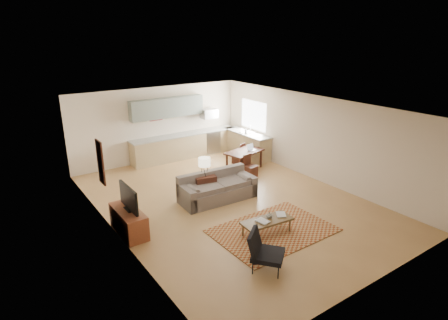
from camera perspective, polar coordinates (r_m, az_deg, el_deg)
room at (r=10.13m, az=0.97°, el=0.62°), size 9.00×9.00×9.00m
kitchen_counter_back at (r=14.24m, az=-5.93°, el=2.22°), size 4.26×0.64×0.92m
kitchen_counter_right at (r=14.37m, az=3.47°, el=2.44°), size 0.64×2.26×0.92m
kitchen_range at (r=14.78m, az=-2.20°, el=2.89°), size 0.62×0.62×0.90m
kitchen_microwave at (r=14.53m, az=-2.30°, el=7.08°), size 0.62×0.40×0.35m
upper_cabinets at (r=13.75m, az=-8.66°, el=7.90°), size 2.80×0.34×0.70m
window_right at (r=14.28m, az=4.51°, el=6.83°), size 0.02×1.40×1.05m
wall_art_left at (r=9.51m, az=-18.25°, el=-0.34°), size 0.06×0.42×1.10m
triptych at (r=13.74m, az=-10.38°, el=6.95°), size 1.70×0.04×0.50m
rug at (r=9.24m, az=7.49°, el=-10.58°), size 2.82×1.97×0.02m
sofa at (r=10.58m, az=-0.96°, el=-4.10°), size 2.31×1.10×0.79m
coffee_table at (r=8.99m, az=6.52°, el=-10.10°), size 1.29×0.61×0.38m
book_a at (r=8.74m, az=5.42°, el=-9.51°), size 0.32×0.38×0.03m
book_b at (r=9.16m, az=7.98°, el=-8.21°), size 0.50×0.50×0.02m
vase at (r=8.96m, az=6.92°, el=-8.33°), size 0.15×0.15×0.16m
armchair at (r=7.70m, az=6.75°, el=-13.68°), size 1.00×1.00×0.81m
tv_credenza at (r=9.23m, az=-14.33°, el=-9.04°), size 0.50×1.29×0.59m
tv at (r=8.99m, az=-14.34°, el=-5.62°), size 0.10×0.99×0.59m
console_table at (r=10.70m, az=-2.94°, el=-4.13°), size 0.66×0.50×0.69m
table_lamp at (r=10.47m, az=-3.00°, el=-1.00°), size 0.43×0.43×0.55m
dining_table at (r=12.90m, az=3.10°, el=-0.06°), size 1.49×1.07×0.68m
dining_chair_near at (r=12.25m, az=4.07°, el=-0.94°), size 0.42×0.44×0.76m
dining_chair_far at (r=13.52m, az=2.23°, el=1.06°), size 0.48×0.49×0.77m
laptop at (r=12.85m, az=4.33°, el=1.94°), size 0.31×0.25×0.21m
soap_bottle at (r=14.11m, az=3.38°, el=4.47°), size 0.09×0.10×0.19m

